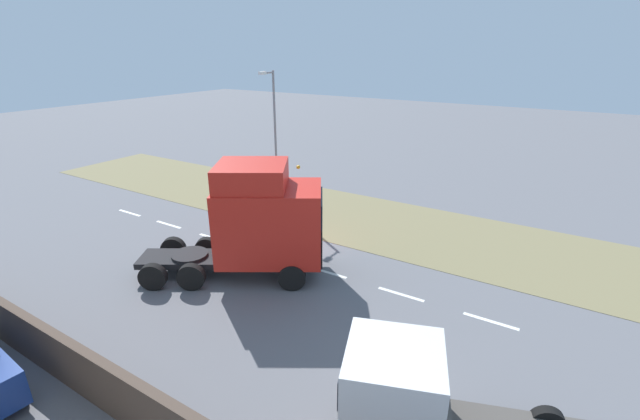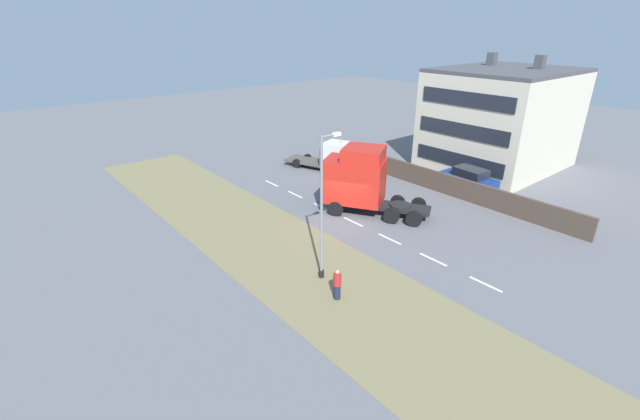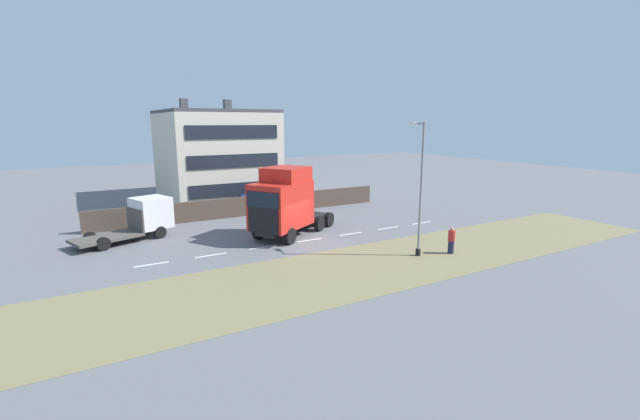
# 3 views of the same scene
# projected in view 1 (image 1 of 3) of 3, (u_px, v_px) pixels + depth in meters

# --- Properties ---
(ground_plane) EXTENTS (120.00, 120.00, 0.00)m
(ground_plane) POSITION_uv_depth(u_px,v_px,m) (278.00, 257.00, 18.72)
(ground_plane) COLOR slate
(ground_plane) RESTS_ON ground
(grass_verge) EXTENTS (7.00, 44.00, 0.01)m
(grass_verge) POSITION_uv_depth(u_px,v_px,m) (344.00, 215.00, 23.49)
(grass_verge) COLOR olive
(grass_verge) RESTS_ON ground
(lane_markings) EXTENTS (0.16, 21.00, 0.00)m
(lane_markings) POSITION_uv_depth(u_px,v_px,m) (266.00, 254.00, 19.06)
(lane_markings) COLOR white
(lane_markings) RESTS_ON ground
(boundary_wall) EXTENTS (0.25, 24.00, 1.55)m
(boundary_wall) POSITION_uv_depth(u_px,v_px,m) (72.00, 364.00, 11.28)
(boundary_wall) COLOR #4C3D33
(boundary_wall) RESTS_ON ground
(lorry_cab) EXTENTS (5.84, 7.23, 4.73)m
(lorry_cab) POSITION_uv_depth(u_px,v_px,m) (262.00, 221.00, 16.56)
(lorry_cab) COLOR black
(lorry_cab) RESTS_ON ground
(flatbed_truck) EXTENTS (3.97, 6.33, 2.59)m
(flatbed_truck) POSITION_uv_depth(u_px,v_px,m) (416.00, 400.00, 9.36)
(flatbed_truck) COLOR silver
(flatbed_truck) RESTS_ON ground
(lamp_post) EXTENTS (1.26, 0.28, 7.46)m
(lamp_post) POSITION_uv_depth(u_px,v_px,m) (275.00, 143.00, 24.31)
(lamp_post) COLOR black
(lamp_post) RESTS_ON ground
(pedestrian) EXTENTS (0.39, 0.39, 1.57)m
(pedestrian) POSITION_uv_depth(u_px,v_px,m) (259.00, 181.00, 26.81)
(pedestrian) COLOR #1E233D
(pedestrian) RESTS_ON ground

